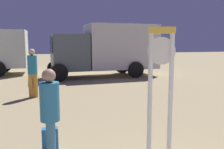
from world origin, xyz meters
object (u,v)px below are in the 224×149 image
at_px(standing_clock, 160,84).
at_px(box_truck_near, 108,49).
at_px(person_distant, 33,70).
at_px(person_near_clock, 50,113).
at_px(backpack, 50,139).

xyz_separation_m(standing_clock, box_truck_near, (1.77, 10.35, 0.24)).
bearing_deg(person_distant, person_near_clock, -84.22).
bearing_deg(standing_clock, box_truck_near, 80.28).
height_order(person_near_clock, box_truck_near, box_truck_near).
bearing_deg(standing_clock, person_distant, 110.90).
distance_m(person_distant, box_truck_near, 6.09).
bearing_deg(backpack, person_near_clock, -88.86).
xyz_separation_m(standing_clock, person_distant, (-2.21, 5.78, -0.39)).
bearing_deg(box_truck_near, person_near_clock, -109.23).
bearing_deg(person_distant, box_truck_near, 48.96).
distance_m(backpack, person_distant, 4.73).
height_order(person_near_clock, person_distant, person_distant).
bearing_deg(person_distant, standing_clock, -69.10).
relative_size(standing_clock, box_truck_near, 0.35).
distance_m(person_near_clock, box_truck_near, 10.47).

